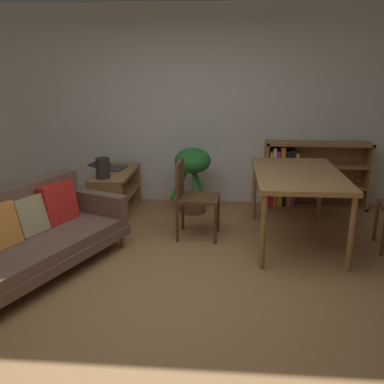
{
  "coord_description": "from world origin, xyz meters",
  "views": [
    {
      "loc": [
        0.47,
        -3.24,
        1.87
      ],
      "look_at": [
        0.14,
        0.77,
        0.68
      ],
      "focal_mm": 39.51,
      "sensor_mm": 36.0,
      "label": 1
    }
  ],
  "objects": [
    {
      "name": "open_laptop",
      "position": [
        -1.08,
        2.18,
        0.59
      ],
      "size": [
        0.5,
        0.37,
        0.07
      ],
      "color": "#333338",
      "rests_on": "media_console"
    },
    {
      "name": "fabric_couch",
      "position": [
        -1.4,
        0.26,
        0.37
      ],
      "size": [
        1.54,
        2.17,
        0.79
      ],
      "color": "brown",
      "rests_on": "ground_plane"
    },
    {
      "name": "dining_table",
      "position": [
        1.25,
        1.22,
        0.73
      ],
      "size": [
        0.92,
        1.5,
        0.8
      ],
      "color": "olive",
      "rests_on": "ground_plane"
    },
    {
      "name": "media_console",
      "position": [
        -0.95,
        1.98,
        0.29
      ],
      "size": [
        0.43,
        1.1,
        0.57
      ],
      "color": "olive",
      "rests_on": "ground_plane"
    },
    {
      "name": "bookshelf",
      "position": [
        1.59,
        2.51,
        0.45
      ],
      "size": [
        1.4,
        0.32,
        0.91
      ],
      "color": "olive",
      "rests_on": "ground_plane"
    },
    {
      "name": "desk_speaker",
      "position": [
        -1.02,
        1.67,
        0.7
      ],
      "size": [
        0.17,
        0.17,
        0.25
      ],
      "color": "#2D2823",
      "rests_on": "media_console"
    },
    {
      "name": "back_wall_panel",
      "position": [
        0.0,
        2.7,
        1.35
      ],
      "size": [
        6.8,
        0.1,
        2.7
      ],
      "primitive_type": "cube",
      "color": "silver",
      "rests_on": "ground_plane"
    },
    {
      "name": "dining_chair_near",
      "position": [
        0.1,
        1.29,
        0.5
      ],
      "size": [
        0.48,
        0.44,
        0.88
      ],
      "color": "#56351E",
      "rests_on": "ground_plane"
    },
    {
      "name": "ground_plane",
      "position": [
        0.0,
        0.0,
        0.0
      ],
      "size": [
        8.16,
        8.16,
        0.0
      ],
      "primitive_type": "plane",
      "color": "#9E7042"
    },
    {
      "name": "potted_floor_plant",
      "position": [
        0.04,
        2.14,
        0.55
      ],
      "size": [
        0.53,
        0.47,
        0.87
      ],
      "color": "brown",
      "rests_on": "ground_plane"
    }
  ]
}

